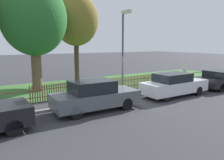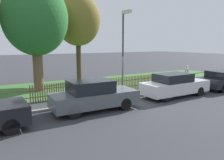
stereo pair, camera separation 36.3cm
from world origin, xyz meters
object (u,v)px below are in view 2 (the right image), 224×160
at_px(parked_car_black_saloon, 94,95).
at_px(covered_motorcycle, 100,88).
at_px(parked_car_navy_estate, 175,85).
at_px(street_lamp, 124,43).
at_px(tree_mid_park, 78,20).
at_px(tree_behind_motorcycle, 35,19).
at_px(parked_car_red_compact, 224,79).
at_px(pedestrian_near_fence, 187,74).

distance_m(parked_car_black_saloon, covered_motorcycle, 2.49).
bearing_deg(parked_car_navy_estate, street_lamp, 151.43).
distance_m(parked_car_navy_estate, tree_mid_park, 9.68).
distance_m(parked_car_black_saloon, street_lamp, 4.10).
relative_size(tree_behind_motorcycle, tree_mid_park, 1.01).
bearing_deg(covered_motorcycle, parked_car_navy_estate, -20.78).
bearing_deg(parked_car_navy_estate, parked_car_black_saloon, -179.59).
bearing_deg(tree_mid_park, parked_car_red_compact, -45.44).
distance_m(tree_mid_park, street_lamp, 6.75).
bearing_deg(covered_motorcycle, tree_behind_motorcycle, 129.47).
bearing_deg(street_lamp, parked_car_navy_estate, -28.81).
bearing_deg(parked_car_red_compact, parked_car_black_saloon, -178.93).
xyz_separation_m(parked_car_navy_estate, parked_car_red_compact, (4.93, -0.13, -0.05)).
xyz_separation_m(parked_car_red_compact, tree_mid_park, (-8.03, 8.15, 4.50)).
xyz_separation_m(parked_car_black_saloon, covered_motorcycle, (1.41, 2.05, -0.12)).
bearing_deg(pedestrian_near_fence, street_lamp, -125.65).
bearing_deg(tree_mid_park, tree_behind_motorcycle, -152.15).
relative_size(parked_car_black_saloon, covered_motorcycle, 2.29).
height_order(tree_mid_park, street_lamp, tree_mid_park).
relative_size(parked_car_black_saloon, tree_mid_park, 0.59).
bearing_deg(pedestrian_near_fence, parked_car_black_saloon, -118.42).
bearing_deg(street_lamp, covered_motorcycle, 160.74).
distance_m(covered_motorcycle, street_lamp, 3.05).
height_order(covered_motorcycle, street_lamp, street_lamp).
bearing_deg(covered_motorcycle, parked_car_red_compact, -8.32).
xyz_separation_m(covered_motorcycle, tree_behind_motorcycle, (-2.72, 3.97, 4.25)).
height_order(parked_car_navy_estate, street_lamp, street_lamp).
height_order(covered_motorcycle, tree_mid_park, tree_mid_park).
xyz_separation_m(tree_behind_motorcycle, tree_mid_park, (3.83, 2.02, 0.30)).
bearing_deg(parked_car_black_saloon, covered_motorcycle, 56.85).
relative_size(parked_car_red_compact, tree_behind_motorcycle, 0.59).
bearing_deg(parked_car_black_saloon, street_lamp, 30.49).
bearing_deg(street_lamp, tree_behind_motorcycle, 132.76).
distance_m(parked_car_black_saloon, parked_car_red_compact, 10.54).
xyz_separation_m(tree_mid_park, pedestrian_near_fence, (6.84, -5.69, -4.30)).
relative_size(covered_motorcycle, street_lamp, 0.36).
relative_size(parked_car_navy_estate, pedestrian_near_fence, 2.90).
distance_m(covered_motorcycle, pedestrian_near_fence, 7.96).
relative_size(tree_behind_motorcycle, street_lamp, 1.43).
height_order(parked_car_black_saloon, covered_motorcycle, parked_car_black_saloon).
xyz_separation_m(parked_car_navy_estate, street_lamp, (-2.80, 1.54, 2.57)).
height_order(parked_car_navy_estate, tree_mid_park, tree_mid_park).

